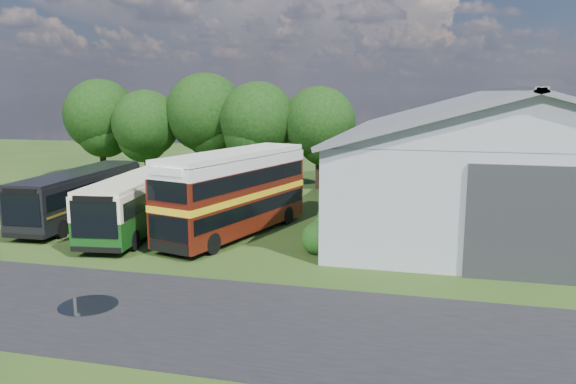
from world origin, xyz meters
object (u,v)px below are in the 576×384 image
(storage_shed, at_px, (499,154))
(bus_dark_single, at_px, (80,195))
(bus_maroon_double, at_px, (234,194))
(bus_green_single, at_px, (141,201))

(storage_shed, height_order, bus_dark_single, storage_shed)
(bus_maroon_double, xyz_separation_m, bus_dark_single, (-10.47, 0.95, -0.70))
(storage_shed, height_order, bus_maroon_double, storage_shed)
(bus_green_single, xyz_separation_m, bus_maroon_double, (5.62, 0.28, 0.64))
(bus_green_single, bearing_deg, bus_dark_single, 159.04)
(bus_maroon_double, bearing_deg, storage_shed, 42.91)
(storage_shed, distance_m, bus_dark_single, 26.09)
(bus_green_single, height_order, bus_maroon_double, bus_maroon_double)
(bus_maroon_double, relative_size, bus_dark_single, 0.99)
(bus_green_single, height_order, bus_dark_single, bus_green_single)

